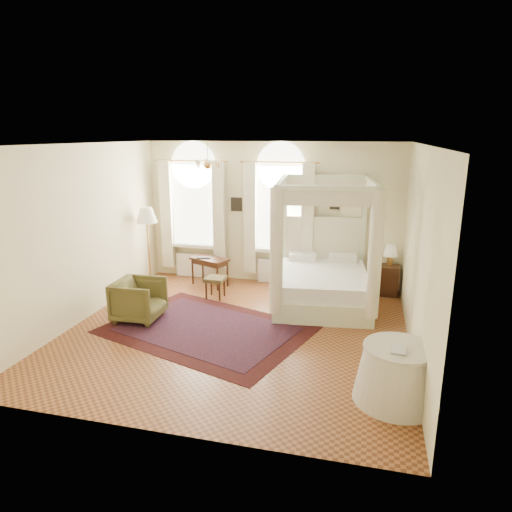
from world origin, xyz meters
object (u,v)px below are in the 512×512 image
Objects in this scene: stool at (215,281)px; canopy_bed at (323,278)px; coffee_table at (124,301)px; floor_lamp at (147,219)px; nightstand at (388,280)px; writing_desk at (210,262)px; armchair at (139,300)px; side_table at (397,374)px.

canopy_bed is at bearing 3.72° from stool.
coffee_table is at bearing -155.66° from canopy_bed.
floor_lamp is at bearing 166.49° from stool.
nightstand and writing_desk have the same top height.
stool is at bearing 48.05° from coffee_table.
armchair is (-4.66, -2.61, 0.06)m from nightstand.
nightstand is 0.36× the size of floor_lamp.
stool is at bearing -36.60° from armchair.
writing_desk is 2.48m from coffee_table.
canopy_bed is 3.87× the size of coffee_table.
coffee_table is (-3.64, -1.65, -0.25)m from canopy_bed.
floor_lamp reaches higher than writing_desk.
stool is 0.54× the size of armchair.
nightstand is 3.81m from stool.
side_table reaches higher than writing_desk.
side_table is (4.98, -1.66, 0.04)m from coffee_table.
canopy_bed is 5.55× the size of stool.
nightstand is 5.34m from armchair.
floor_lamp is 1.62× the size of side_table.
side_table is (4.04, -3.94, -0.18)m from writing_desk.
writing_desk is (-4.04, -0.35, 0.23)m from nightstand.
canopy_bed is 2.31m from stool.
nightstand is 0.58× the size of side_table.
coffee_table is 5.25m from side_table.
floor_lamp reaches higher than side_table.
floor_lamp is (-0.73, 1.90, 1.19)m from armchair.
floor_lamp is at bearing -165.05° from writing_desk.
canopy_bed reaches higher than stool.
writing_desk is at bearing 67.52° from coffee_table.
nightstand is 0.76× the size of armchair.
coffee_table is 2.32m from floor_lamp.
canopy_bed is 3.93× the size of nightstand.
coffee_table is (-0.94, -2.28, -0.22)m from writing_desk.
nightstand reaches higher than stool.
floor_lamp reaches higher than nightstand.
floor_lamp reaches higher than armchair.
side_table is (4.66, -1.68, -0.01)m from armchair.
canopy_bed is 3.58m from side_table.
writing_desk is (-2.70, 0.63, -0.02)m from canopy_bed.
canopy_bed reaches higher than coffee_table.
armchair is (-0.63, -2.26, -0.17)m from writing_desk.
canopy_bed is at bearing -143.76° from nightstand.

